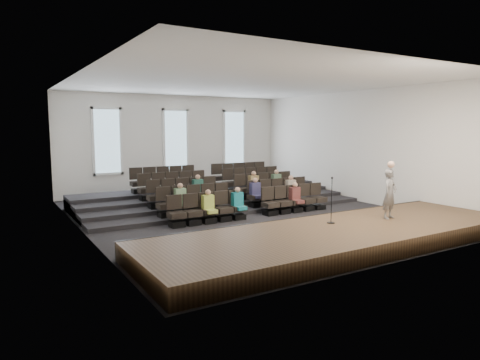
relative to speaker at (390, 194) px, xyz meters
name	(u,v)px	position (x,y,z in m)	size (l,w,h in m)	color
ground	(246,214)	(-2.23, 4.92, -1.28)	(14.00, 14.00, 0.00)	black
ceiling	(246,83)	(-2.23, 4.92, 3.73)	(12.00, 14.00, 0.02)	white
wall_back	(175,144)	(-2.23, 11.94, 1.22)	(12.00, 0.04, 5.00)	silver
wall_front	(400,162)	(-2.23, -2.10, 1.22)	(12.00, 0.04, 5.00)	silver
wall_left	(80,155)	(-8.25, 4.92, 1.22)	(0.04, 14.00, 5.00)	silver
wall_right	(359,146)	(3.79, 4.92, 1.22)	(0.04, 14.00, 5.00)	silver
stage	(340,237)	(-2.23, -0.18, -1.03)	(11.80, 3.60, 0.50)	#4E3721
stage_lip	(301,225)	(-2.23, 1.59, -1.03)	(11.80, 0.06, 0.52)	black
risers	(209,198)	(-2.23, 8.09, -1.08)	(11.80, 4.80, 0.60)	black
seating_rows	(227,192)	(-2.23, 6.46, -0.60)	(6.80, 4.70, 1.67)	black
windows	(176,140)	(-2.23, 11.87, 1.42)	(8.44, 0.10, 3.24)	white
audience	(246,191)	(-1.95, 5.38, -0.45)	(5.45, 2.64, 1.10)	#B5C850
speaker	(390,194)	(0.00, 0.00, 0.00)	(0.57, 0.37, 1.56)	slate
mic_stand	(331,209)	(-2.02, 0.43, -0.37)	(0.23, 0.23, 1.39)	black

